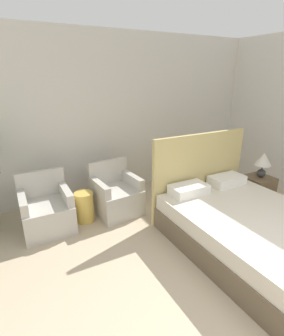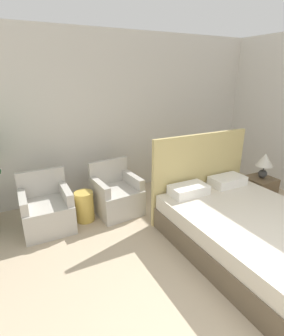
{
  "view_description": "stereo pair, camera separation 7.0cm",
  "coord_description": "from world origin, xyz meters",
  "px_view_note": "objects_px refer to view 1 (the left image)",
  "views": [
    {
      "loc": [
        -1.8,
        -0.69,
        2.19
      ],
      "look_at": [
        -0.03,
        2.62,
        0.83
      ],
      "focal_mm": 28.0,
      "sensor_mm": 36.0,
      "label": 1
    },
    {
      "loc": [
        -1.73,
        -0.73,
        2.19
      ],
      "look_at": [
        -0.03,
        2.62,
        0.83
      ],
      "focal_mm": 28.0,
      "sensor_mm": 36.0,
      "label": 2
    }
  ],
  "objects_px": {
    "bed": "(248,227)",
    "nightstand": "(257,191)",
    "side_table": "(84,207)",
    "armchair_near_window_left": "(47,213)",
    "armchair_near_window_right": "(117,197)",
    "table_lamp": "(263,161)"
  },
  "relations": [
    {
      "from": "bed",
      "to": "nightstand",
      "type": "xyz_separation_m",
      "value": [
        1.12,
        0.77,
        -0.04
      ]
    },
    {
      "from": "nightstand",
      "to": "side_table",
      "type": "distance_m",
      "value": 2.96
    },
    {
      "from": "bed",
      "to": "armchair_near_window_left",
      "type": "distance_m",
      "value": 2.81
    },
    {
      "from": "nightstand",
      "to": "armchair_near_window_right",
      "type": "bearing_deg",
      "value": 158.36
    },
    {
      "from": "table_lamp",
      "to": "side_table",
      "type": "bearing_deg",
      "value": 162.51
    },
    {
      "from": "armchair_near_window_right",
      "to": "bed",
      "type": "bearing_deg",
      "value": -60.12
    },
    {
      "from": "armchair_near_window_right",
      "to": "nightstand",
      "type": "bearing_deg",
      "value": -26.44
    },
    {
      "from": "bed",
      "to": "side_table",
      "type": "relative_size",
      "value": 4.72
    },
    {
      "from": "bed",
      "to": "table_lamp",
      "type": "distance_m",
      "value": 1.46
    },
    {
      "from": "bed",
      "to": "armchair_near_window_right",
      "type": "distance_m",
      "value": 2.04
    },
    {
      "from": "bed",
      "to": "side_table",
      "type": "height_order",
      "value": "bed"
    },
    {
      "from": "armchair_near_window_left",
      "to": "nightstand",
      "type": "xyz_separation_m",
      "value": [
        3.37,
        -0.9,
        -0.01
      ]
    },
    {
      "from": "armchair_near_window_right",
      "to": "table_lamp",
      "type": "xyz_separation_m",
      "value": [
        2.29,
        -0.91,
        0.53
      ]
    },
    {
      "from": "nightstand",
      "to": "armchair_near_window_left",
      "type": "bearing_deg",
      "value": 165.02
    },
    {
      "from": "nightstand",
      "to": "table_lamp",
      "type": "relative_size",
      "value": 1.2
    },
    {
      "from": "nightstand",
      "to": "table_lamp",
      "type": "height_order",
      "value": "table_lamp"
    },
    {
      "from": "table_lamp",
      "to": "armchair_near_window_left",
      "type": "bearing_deg",
      "value": 164.95
    },
    {
      "from": "nightstand",
      "to": "side_table",
      "type": "relative_size",
      "value": 1.08
    },
    {
      "from": "bed",
      "to": "table_lamp",
      "type": "bearing_deg",
      "value": 33.93
    },
    {
      "from": "armchair_near_window_left",
      "to": "nightstand",
      "type": "bearing_deg",
      "value": -14.96
    },
    {
      "from": "armchair_near_window_right",
      "to": "nightstand",
      "type": "height_order",
      "value": "armchair_near_window_right"
    },
    {
      "from": "armchair_near_window_left",
      "to": "table_lamp",
      "type": "bearing_deg",
      "value": -15.03
    }
  ]
}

